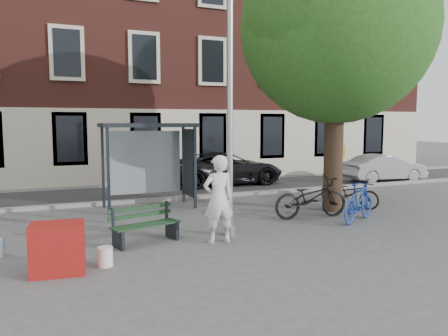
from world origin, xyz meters
TOP-DOWN VIEW (x-y plane):
  - ground at (0.00, 0.00)m, footprint 90.00×90.00m
  - road at (0.00, 7.00)m, footprint 40.00×4.00m
  - curb_near at (0.00, 5.00)m, footprint 40.00×0.25m
  - curb_far at (0.00, 9.00)m, footprint 40.00×0.25m
  - building_row at (0.00, 13.00)m, footprint 30.00×8.00m
  - lamppost at (0.00, 0.00)m, footprint 0.28×0.35m
  - tree_right at (4.01, 1.38)m, footprint 5.76×5.60m
  - bus_shelter at (-0.61, 4.11)m, footprint 2.85×1.45m
  - painter at (-0.47, -0.46)m, footprint 0.71×0.48m
  - bench at (-1.98, 0.13)m, footprint 1.61×0.90m
  - bike_a at (2.82, 0.87)m, footprint 2.22×0.92m
  - bike_b at (3.74, -0.01)m, footprint 1.79×1.25m
  - bike_c at (4.78, 1.62)m, footprint 1.49×1.79m
  - bike_d at (5.22, 3.21)m, footprint 1.71×1.33m
  - car_dark at (3.19, 7.86)m, footprint 4.96×2.31m
  - car_silver at (10.15, 6.00)m, footprint 3.79×1.58m
  - red_stand at (-3.81, -1.24)m, footprint 0.96×0.70m
  - bucket_b at (-3.00, -1.15)m, footprint 0.37×0.37m
  - notice_sign at (5.23, 2.77)m, footprint 0.32×0.11m

SIDE VIEW (x-z plane):
  - ground at x=0.00m, z-range 0.00..0.00m
  - road at x=0.00m, z-range 0.00..0.01m
  - curb_near at x=0.00m, z-range 0.00..0.12m
  - curb_far at x=0.00m, z-range 0.00..0.12m
  - bucket_b at x=-3.00m, z-range 0.00..0.36m
  - bench at x=-1.98m, z-range -0.03..0.76m
  - red_stand at x=-3.81m, z-range 0.00..0.90m
  - bike_c at x=4.78m, z-range 0.00..0.92m
  - bike_d at x=5.22m, z-range 0.00..1.03m
  - bike_b at x=3.74m, z-range 0.00..1.06m
  - bike_a at x=2.82m, z-range 0.00..1.14m
  - car_silver at x=10.15m, z-range 0.00..1.22m
  - car_dark at x=3.19m, z-range 0.00..1.38m
  - painter at x=-0.47m, z-range 0.00..1.94m
  - notice_sign at x=5.23m, z-range 0.41..2.26m
  - bus_shelter at x=-0.61m, z-range 0.61..3.23m
  - lamppost at x=0.00m, z-range -0.27..5.84m
  - tree_right at x=4.01m, z-range 1.52..9.72m
  - building_row at x=0.00m, z-range 0.00..14.00m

